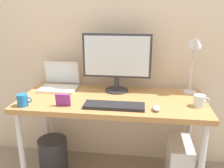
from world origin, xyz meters
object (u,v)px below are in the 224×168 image
(laptop, at_px, (60,82))
(coffee_mug, at_px, (23,100))
(desk, at_px, (112,106))
(mouse, at_px, (156,108))
(glass_cup, at_px, (199,101))
(computer_tower, at_px, (178,164))
(wastebasket, at_px, (53,154))
(monitor, at_px, (117,59))
(keyboard, at_px, (114,106))
(desk_lamp, at_px, (194,51))
(photo_frame, at_px, (63,100))

(laptop, relative_size, coffee_mug, 2.83)
(desk, xyz_separation_m, mouse, (0.34, -0.20, 0.08))
(glass_cup, distance_m, computer_tower, 0.59)
(wastebasket, bearing_deg, monitor, 12.22)
(keyboard, relative_size, wastebasket, 1.47)
(keyboard, xyz_separation_m, wastebasket, (-0.59, 0.24, -0.61))
(laptop, relative_size, desk_lamp, 0.64)
(mouse, relative_size, wastebasket, 0.30)
(desk, bearing_deg, mouse, -30.19)
(monitor, relative_size, laptop, 1.79)
(laptop, relative_size, wastebasket, 1.07)
(desk_lamp, relative_size, wastebasket, 1.67)
(monitor, xyz_separation_m, mouse, (0.32, -0.38, -0.26))
(desk, relative_size, mouse, 16.31)
(laptop, distance_m, desk_lamp, 1.17)
(monitor, relative_size, coffee_mug, 5.05)
(keyboard, bearing_deg, laptop, 144.63)
(mouse, bearing_deg, coffee_mug, -177.66)
(wastebasket, bearing_deg, desk, -6.45)
(laptop, height_order, computer_tower, laptop)
(laptop, height_order, keyboard, laptop)
(laptop, relative_size, photo_frame, 2.91)
(computer_tower, relative_size, wastebasket, 1.40)
(laptop, bearing_deg, desk, -22.10)
(desk, xyz_separation_m, glass_cup, (0.65, -0.08, 0.11))
(mouse, xyz_separation_m, computer_tower, (0.21, 0.16, -0.55))
(desk, distance_m, computer_tower, 0.73)
(desk_lamp, bearing_deg, photo_frame, -158.16)
(desk_lamp, distance_m, coffee_mug, 1.37)
(monitor, bearing_deg, laptop, 178.34)
(desk_lamp, xyz_separation_m, mouse, (-0.29, -0.38, -0.34))
(computer_tower, bearing_deg, wastebasket, 174.98)
(desk, distance_m, coffee_mug, 0.68)
(desk_lamp, distance_m, photo_frame, 1.09)
(mouse, bearing_deg, laptop, 154.47)
(desk, relative_size, laptop, 4.59)
(desk_lamp, bearing_deg, glass_cup, -85.90)
(mouse, bearing_deg, keyboard, 176.32)
(photo_frame, xyz_separation_m, computer_tower, (0.89, 0.17, -0.58))
(coffee_mug, bearing_deg, photo_frame, 6.95)
(laptop, xyz_separation_m, computer_tower, (1.05, -0.24, -0.59))
(wastebasket, bearing_deg, photo_frame, -50.27)
(laptop, distance_m, mouse, 0.92)
(wastebasket, bearing_deg, computer_tower, -5.02)
(desk_lamp, height_order, mouse, desk_lamp)
(photo_frame, bearing_deg, desk_lamp, 21.84)
(desk, xyz_separation_m, laptop, (-0.49, 0.20, 0.13))
(desk, height_order, keyboard, keyboard)
(laptop, relative_size, keyboard, 0.73)
(desk_lamp, distance_m, computer_tower, 0.93)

